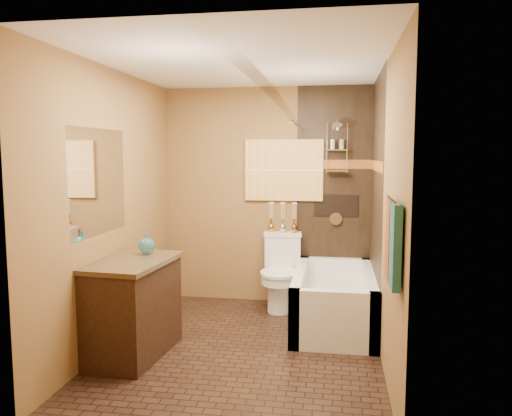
% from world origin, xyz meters
% --- Properties ---
extents(floor, '(3.00, 3.00, 0.00)m').
position_xyz_m(floor, '(0.00, 0.00, 0.00)').
color(floor, black).
rests_on(floor, ground).
extents(wall_left, '(0.02, 3.00, 2.50)m').
position_xyz_m(wall_left, '(-1.20, 0.00, 1.25)').
color(wall_left, olive).
rests_on(wall_left, floor).
extents(wall_right, '(0.02, 3.00, 2.50)m').
position_xyz_m(wall_right, '(1.20, 0.00, 1.25)').
color(wall_right, olive).
rests_on(wall_right, floor).
extents(wall_back, '(2.40, 0.02, 2.50)m').
position_xyz_m(wall_back, '(0.00, 1.50, 1.25)').
color(wall_back, olive).
rests_on(wall_back, floor).
extents(wall_front, '(2.40, 0.02, 2.50)m').
position_xyz_m(wall_front, '(0.00, -1.50, 1.25)').
color(wall_front, olive).
rests_on(wall_front, floor).
extents(ceiling, '(3.00, 3.00, 0.00)m').
position_xyz_m(ceiling, '(0.00, 0.00, 2.50)').
color(ceiling, silver).
rests_on(ceiling, wall_back).
extents(alcove_tile_back, '(0.85, 0.01, 2.50)m').
position_xyz_m(alcove_tile_back, '(0.78, 1.49, 1.25)').
color(alcove_tile_back, black).
rests_on(alcove_tile_back, wall_back).
extents(alcove_tile_right, '(0.01, 1.50, 2.50)m').
position_xyz_m(alcove_tile_right, '(1.19, 0.75, 1.25)').
color(alcove_tile_right, black).
rests_on(alcove_tile_right, wall_right).
extents(mosaic_band_back, '(0.85, 0.01, 0.10)m').
position_xyz_m(mosaic_band_back, '(0.78, 1.48, 1.62)').
color(mosaic_band_back, brown).
rests_on(mosaic_band_back, alcove_tile_back).
extents(mosaic_band_right, '(0.01, 1.50, 0.10)m').
position_xyz_m(mosaic_band_right, '(1.18, 0.75, 1.62)').
color(mosaic_band_right, brown).
rests_on(mosaic_band_right, alcove_tile_right).
extents(alcove_niche, '(0.50, 0.01, 0.25)m').
position_xyz_m(alcove_niche, '(0.80, 1.48, 1.15)').
color(alcove_niche, black).
rests_on(alcove_niche, alcove_tile_back).
extents(shower_fixtures, '(0.24, 0.33, 1.16)m').
position_xyz_m(shower_fixtures, '(0.80, 1.38, 1.67)').
color(shower_fixtures, silver).
rests_on(shower_fixtures, floor).
extents(curtain_rod, '(0.03, 1.55, 0.03)m').
position_xyz_m(curtain_rod, '(0.40, 0.75, 2.02)').
color(curtain_rod, silver).
rests_on(curtain_rod, wall_back).
extents(towel_bar, '(0.02, 0.55, 0.02)m').
position_xyz_m(towel_bar, '(1.15, -1.05, 1.45)').
color(towel_bar, silver).
rests_on(towel_bar, wall_right).
extents(towel_teal, '(0.05, 0.22, 0.52)m').
position_xyz_m(towel_teal, '(1.16, -1.18, 1.18)').
color(towel_teal, '#1D5762').
rests_on(towel_teal, towel_bar).
extents(towel_rust, '(0.05, 0.22, 0.52)m').
position_xyz_m(towel_rust, '(1.16, -0.92, 1.18)').
color(towel_rust, maroon).
rests_on(towel_rust, towel_bar).
extents(sunset_painting, '(0.90, 0.04, 0.70)m').
position_xyz_m(sunset_painting, '(0.20, 1.48, 1.55)').
color(sunset_painting, gold).
rests_on(sunset_painting, wall_back).
extents(vanity_mirror, '(0.01, 1.00, 0.90)m').
position_xyz_m(vanity_mirror, '(-1.19, -0.29, 1.50)').
color(vanity_mirror, white).
rests_on(vanity_mirror, wall_left).
extents(bathtub, '(0.80, 1.50, 0.55)m').
position_xyz_m(bathtub, '(0.80, 0.75, 0.22)').
color(bathtub, white).
rests_on(bathtub, floor).
extents(toilet, '(0.44, 0.65, 0.84)m').
position_xyz_m(toilet, '(0.20, 1.20, 0.43)').
color(toilet, white).
rests_on(toilet, floor).
extents(vanity, '(0.65, 0.99, 0.84)m').
position_xyz_m(vanity, '(-0.92, -0.29, 0.42)').
color(vanity, black).
rests_on(vanity, floor).
extents(teal_bottle, '(0.16, 0.16, 0.23)m').
position_xyz_m(teal_bottle, '(-0.87, -0.04, 0.93)').
color(teal_bottle, '#2A747E').
rests_on(teal_bottle, vanity).
extents(bud_vases, '(0.34, 0.07, 0.33)m').
position_xyz_m(bud_vases, '(0.20, 1.39, 1.02)').
color(bud_vases, '#B97C39').
rests_on(bud_vases, toilet).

